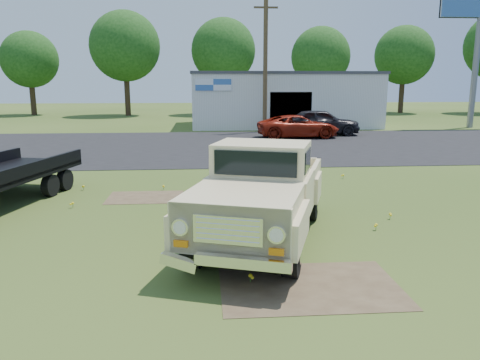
% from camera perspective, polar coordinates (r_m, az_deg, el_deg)
% --- Properties ---
extents(ground, '(140.00, 140.00, 0.00)m').
position_cam_1_polar(ground, '(10.73, -3.00, -6.43)').
color(ground, '#324917').
rests_on(ground, ground).
extents(asphalt_lot, '(90.00, 14.00, 0.02)m').
position_cam_1_polar(asphalt_lot, '(25.42, -3.92, 4.19)').
color(asphalt_lot, black).
rests_on(asphalt_lot, ground).
extents(dirt_patch_a, '(3.00, 2.00, 0.01)m').
position_cam_1_polar(dirt_patch_a, '(8.13, 8.50, -12.72)').
color(dirt_patch_a, '#4D3C29').
rests_on(dirt_patch_a, ground).
extents(dirt_patch_b, '(2.20, 1.60, 0.01)m').
position_cam_1_polar(dirt_patch_b, '(14.21, -11.48, -2.10)').
color(dirt_patch_b, '#4D3C29').
rests_on(dirt_patch_b, ground).
extents(commercial_building, '(14.20, 8.20, 4.15)m').
position_cam_1_polar(commercial_building, '(37.73, 5.11, 9.85)').
color(commercial_building, silver).
rests_on(commercial_building, ground).
extents(utility_pole_mid, '(1.60, 0.30, 9.00)m').
position_cam_1_polar(utility_pole_mid, '(32.50, 3.11, 13.98)').
color(utility_pole_mid, '#44361F').
rests_on(utility_pole_mid, ground).
extents(treeline_b, '(5.76, 5.76, 8.57)m').
position_cam_1_polar(treeline_b, '(54.24, -24.28, 13.23)').
color(treeline_b, '#372719').
rests_on(treeline_b, ground).
extents(treeline_c, '(7.04, 7.04, 10.47)m').
position_cam_1_polar(treeline_c, '(50.42, -13.84, 15.54)').
color(treeline_c, '#372719').
rests_on(treeline_c, ground).
extents(treeline_d, '(6.72, 6.72, 10.00)m').
position_cam_1_polar(treeline_d, '(50.85, -2.03, 15.47)').
color(treeline_d, '#372719').
rests_on(treeline_d, ground).
extents(treeline_e, '(6.08, 6.08, 9.04)m').
position_cam_1_polar(treeline_e, '(50.76, 9.79, 14.60)').
color(treeline_e, '#372719').
rests_on(treeline_e, ground).
extents(treeline_f, '(6.40, 6.40, 9.52)m').
position_cam_1_polar(treeline_f, '(56.35, 19.38, 14.15)').
color(treeline_f, '#372719').
rests_on(treeline_f, ground).
extents(vintage_pickup_truck, '(4.03, 6.31, 2.14)m').
position_cam_1_polar(vintage_pickup_truck, '(9.99, 2.67, -1.44)').
color(vintage_pickup_truck, beige).
rests_on(vintage_pickup_truck, ground).
extents(red_pickup, '(5.13, 2.66, 1.38)m').
position_cam_1_polar(red_pickup, '(29.17, 7.11, 6.47)').
color(red_pickup, maroon).
rests_on(red_pickup, ground).
extents(dark_sedan, '(5.04, 2.32, 1.67)m').
position_cam_1_polar(dark_sedan, '(30.94, 9.85, 6.96)').
color(dark_sedan, black).
rests_on(dark_sedan, ground).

